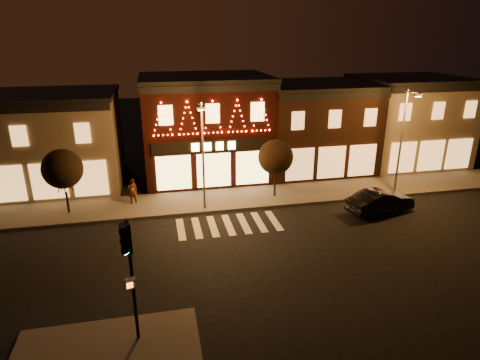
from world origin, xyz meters
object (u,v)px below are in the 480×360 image
object	(u,v)px
streetlamp_mid	(203,149)
dark_sedan	(380,201)
pedestrian	(132,191)
traffic_signal_near	(129,260)

from	to	relation	value
streetlamp_mid	dark_sedan	bearing A→B (deg)	-20.85
pedestrian	dark_sedan	bearing A→B (deg)	146.99
traffic_signal_near	pedestrian	xyz separation A→B (m)	(-0.59, 14.03, -2.68)
traffic_signal_near	pedestrian	bearing A→B (deg)	78.92
streetlamp_mid	dark_sedan	world-z (taller)	streetlamp_mid
dark_sedan	traffic_signal_near	bearing A→B (deg)	108.40
traffic_signal_near	dark_sedan	world-z (taller)	traffic_signal_near
traffic_signal_near	pedestrian	size ratio (longest dim) A/B	2.80
traffic_signal_near	dark_sedan	size ratio (longest dim) A/B	1.08
pedestrian	streetlamp_mid	bearing A→B (deg)	139.22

